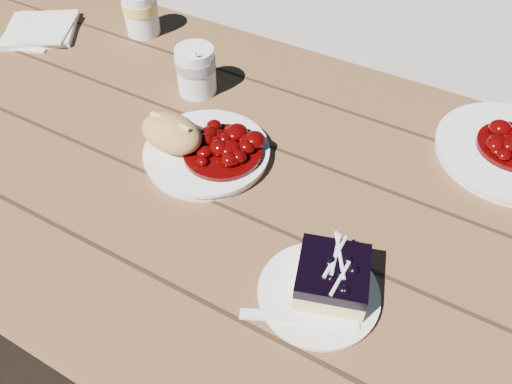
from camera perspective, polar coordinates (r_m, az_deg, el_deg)
The scene contains 13 objects.
ground at distance 1.54m, azimuth -8.16°, elevation -14.89°, with size 60.00×60.00×0.00m, color #A9A499.
picnic_table at distance 1.06m, azimuth -11.51°, elevation 0.11°, with size 2.00×1.55×0.75m.
main_plate at distance 0.87m, azimuth -5.63°, elevation 4.44°, with size 0.21×0.21×0.02m, color white.
goulash_stew at distance 0.84m, azimuth -3.88°, elevation 5.41°, with size 0.14×0.14×0.04m, color #470202, non-canonical shape.
bread_roll at distance 0.86m, azimuth -9.63°, elevation 6.66°, with size 0.12×0.08×0.06m, color tan.
dessert_plate at distance 0.70m, azimuth 7.15°, elevation -11.51°, with size 0.16×0.16×0.01m, color white.
blueberry_cake at distance 0.68m, azimuth 8.70°, elevation -9.54°, with size 0.12×0.12×0.05m.
fork_dessert at distance 0.67m, azimuth 3.62°, elevation -14.05°, with size 0.03×0.16×0.01m, color white, non-canonical shape.
coffee_cup at distance 1.00m, azimuth -6.86°, elevation 13.62°, with size 0.08×0.08×0.09m, color white.
napkin_stack at distance 1.30m, azimuth -23.34°, elevation 16.69°, with size 0.15×0.15×0.01m, color white.
fork_table at distance 1.26m, azimuth -25.53°, elevation 14.54°, with size 0.03×0.16×0.01m, color white, non-canonical shape.
second_plate at distance 0.98m, azimuth 27.13°, elevation 4.06°, with size 0.25×0.25×0.02m, color white.
second_cup at distance 1.21m, azimuth -13.00°, elevation 19.27°, with size 0.08×0.08×0.09m, color white.
Camera 1 is at (0.53, -0.51, 1.35)m, focal length 35.00 mm.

